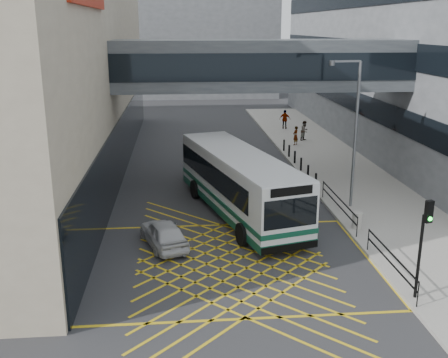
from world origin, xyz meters
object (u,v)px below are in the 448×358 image
object	(u,v)px
pedestrian_b	(305,131)
pedestrian_c	(285,119)
car_white	(164,233)
litter_bin	(357,220)
street_lamp	(353,126)
car_silver	(222,161)
pedestrian_a	(296,136)
bus	(238,182)
car_dark	(206,171)
traffic_light	(424,235)

from	to	relation	value
pedestrian_b	pedestrian_c	distance (m)	5.54
car_white	litter_bin	distance (m)	9.53
street_lamp	litter_bin	size ratio (longest dim) A/B	9.51
car_silver	litter_bin	distance (m)	12.86
car_silver	pedestrian_a	distance (m)	10.08
pedestrian_c	bus	bearing A→B (deg)	91.65
bus	pedestrian_a	world-z (taller)	bus
car_dark	street_lamp	world-z (taller)	street_lamp
pedestrian_b	car_dark	bearing A→B (deg)	-171.17
car_silver	litter_bin	bearing A→B (deg)	99.07
car_white	car_silver	world-z (taller)	car_silver
pedestrian_a	pedestrian_c	size ratio (longest dim) A/B	0.86
traffic_light	pedestrian_a	xyz separation A→B (m)	(1.20, 25.94, -1.71)
traffic_light	pedestrian_a	size ratio (longest dim) A/B	2.43
street_lamp	car_silver	bearing A→B (deg)	119.85
bus	litter_bin	world-z (taller)	bus
car_silver	pedestrian_b	bearing A→B (deg)	-148.36
litter_bin	pedestrian_b	size ratio (longest dim) A/B	0.49
traffic_light	street_lamp	world-z (taller)	street_lamp
pedestrian_a	street_lamp	bearing A→B (deg)	43.33
traffic_light	litter_bin	bearing A→B (deg)	73.35
car_dark	car_silver	xyz separation A→B (m)	(1.31, 2.48, 0.02)
traffic_light	pedestrian_b	size ratio (longest dim) A/B	2.25
pedestrian_a	litter_bin	bearing A→B (deg)	41.91
car_silver	pedestrian_c	distance (m)	16.39
car_silver	street_lamp	bearing A→B (deg)	110.03
car_silver	street_lamp	size ratio (longest dim) A/B	0.63
car_dark	bus	bearing A→B (deg)	94.47
car_silver	pedestrian_b	xyz separation A→B (m)	(7.98, 9.14, 0.24)
car_white	pedestrian_a	bearing A→B (deg)	-136.41
car_silver	pedestrian_a	bearing A→B (deg)	-149.69
street_lamp	traffic_light	bearing A→B (deg)	-101.16
car_dark	car_white	bearing A→B (deg)	67.31
car_dark	street_lamp	bearing A→B (deg)	133.91
street_lamp	pedestrian_c	size ratio (longest dim) A/B	4.35
pedestrian_c	pedestrian_a	bearing A→B (deg)	104.70
car_white	street_lamp	size ratio (longest dim) A/B	0.51
pedestrian_a	car_white	bearing A→B (deg)	17.32
traffic_light	pedestrian_b	distance (m)	27.79
pedestrian_b	street_lamp	bearing A→B (deg)	-138.14
litter_bin	pedestrian_b	bearing A→B (deg)	83.68
bus	car_dark	size ratio (longest dim) A/B	2.57
car_silver	pedestrian_b	world-z (taller)	pedestrian_b
car_silver	litter_bin	size ratio (longest dim) A/B	5.97
bus	pedestrian_a	bearing A→B (deg)	52.18
car_white	car_silver	size ratio (longest dim) A/B	0.81
car_silver	pedestrian_a	xyz separation A→B (m)	(6.81, 7.44, 0.17)
bus	pedestrian_b	size ratio (longest dim) A/B	7.28
litter_bin	pedestrian_a	world-z (taller)	pedestrian_a
litter_bin	pedestrian_a	size ratio (longest dim) A/B	0.53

